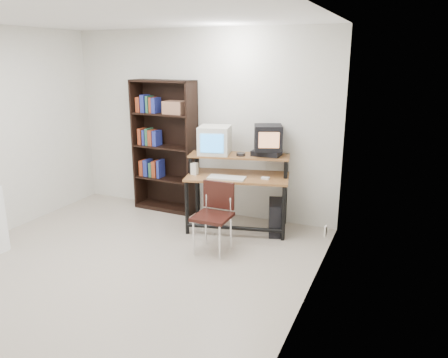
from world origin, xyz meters
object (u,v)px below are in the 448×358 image
at_px(crt_tv, 268,138).
at_px(bookshelf, 166,145).
at_px(pc_tower, 277,217).
at_px(computer_desk, 238,178).
at_px(crt_monitor, 215,141).
at_px(school_chair, 215,210).

height_order(crt_tv, bookshelf, bookshelf).
height_order(pc_tower, bookshelf, bookshelf).
distance_m(computer_desk, crt_monitor, 0.58).
bearing_deg(crt_monitor, pc_tower, -12.89).
distance_m(crt_tv, bookshelf, 1.61).
relative_size(crt_monitor, crt_tv, 1.07).
xyz_separation_m(crt_monitor, bookshelf, (-0.92, 0.28, -0.18)).
relative_size(computer_desk, crt_tv, 3.19).
height_order(crt_monitor, bookshelf, bookshelf).
bearing_deg(crt_tv, school_chair, -130.09).
bearing_deg(crt_tv, pc_tower, -60.88).
xyz_separation_m(crt_tv, pc_tower, (0.20, -0.16, -1.00)).
distance_m(crt_tv, school_chair, 1.24).
bearing_deg(bookshelf, school_chair, -37.42).
height_order(crt_monitor, pc_tower, crt_monitor).
bearing_deg(bookshelf, computer_desk, -11.51).
relative_size(computer_desk, crt_monitor, 2.98).
height_order(school_chair, bookshelf, bookshelf).
xyz_separation_m(pc_tower, school_chair, (-0.52, -0.79, 0.29)).
bearing_deg(bookshelf, crt_monitor, -14.34).
bearing_deg(computer_desk, bookshelf, 152.61).
xyz_separation_m(computer_desk, crt_monitor, (-0.35, 0.04, 0.46)).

